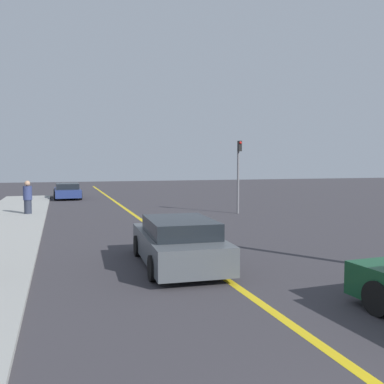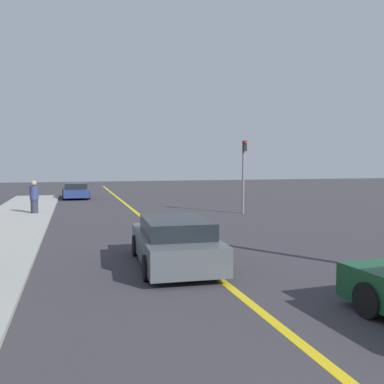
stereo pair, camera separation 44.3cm
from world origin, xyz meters
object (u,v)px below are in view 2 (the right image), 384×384
car_ahead_center (175,242)px  car_far_distant (76,191)px  traffic_light (244,169)px  pedestrian_far_standing (34,197)px

car_ahead_center → car_far_distant: 22.70m
car_far_distant → car_ahead_center: bearing=-85.1°
car_far_distant → traffic_light: size_ratio=1.16×
car_far_distant → traffic_light: 15.20m
traffic_light → pedestrian_far_standing: bearing=167.5°
pedestrian_far_standing → traffic_light: size_ratio=0.44×
car_ahead_center → traffic_light: size_ratio=1.16×
pedestrian_far_standing → traffic_light: (10.67, -2.37, 1.45)m
pedestrian_far_standing → car_ahead_center: bearing=-70.0°
car_ahead_center → traffic_light: 11.97m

